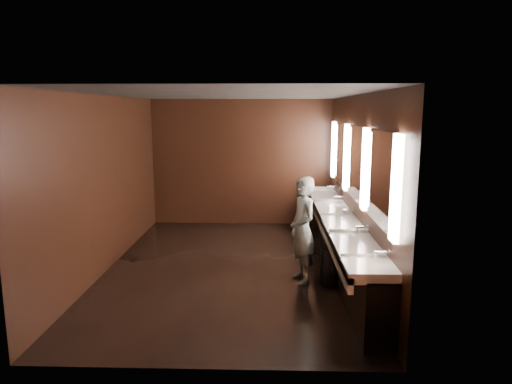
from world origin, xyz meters
TOP-DOWN VIEW (x-y plane):
  - floor at (0.00, 0.00)m, footprint 6.00×6.00m
  - ceiling at (0.00, 0.00)m, footprint 4.00×6.00m
  - wall_back at (0.00, 3.00)m, footprint 4.00×0.02m
  - wall_front at (0.00, -3.00)m, footprint 4.00×0.02m
  - wall_left at (-2.00, 0.00)m, footprint 0.02×6.00m
  - wall_right at (2.00, 0.00)m, footprint 0.02×6.00m
  - sink_counter at (1.79, 0.00)m, footprint 0.55×5.40m
  - mirror_band at (1.98, -0.00)m, footprint 0.06×5.03m
  - person at (1.13, -0.56)m, footprint 0.55×0.67m
  - trash_bin at (1.58, -0.69)m, footprint 0.40×0.40m

SIDE VIEW (x-z plane):
  - floor at x=0.00m, z-range 0.00..0.00m
  - trash_bin at x=1.58m, z-range 0.00..0.57m
  - sink_counter at x=1.79m, z-range -0.01..1.00m
  - person at x=1.13m, z-range 0.00..1.60m
  - wall_back at x=0.00m, z-range 0.00..2.80m
  - wall_front at x=0.00m, z-range 0.00..2.80m
  - wall_left at x=-2.00m, z-range 0.00..2.80m
  - wall_right at x=2.00m, z-range 0.00..2.80m
  - mirror_band at x=1.98m, z-range 1.17..2.32m
  - ceiling at x=0.00m, z-range 2.79..2.81m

